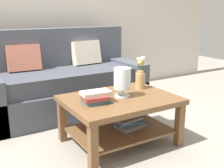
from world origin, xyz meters
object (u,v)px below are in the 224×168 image
(book_stack_main, at_px, (95,97))
(coffee_table, at_px, (120,111))
(glass_hurricane_vase, at_px, (122,80))
(couch, at_px, (64,84))
(flower_pitcher, at_px, (140,75))

(book_stack_main, bearing_deg, coffee_table, 3.44)
(glass_hurricane_vase, bearing_deg, book_stack_main, -174.42)
(couch, xyz_separation_m, coffee_table, (0.13, -1.18, -0.02))
(coffee_table, bearing_deg, couch, 96.10)
(coffee_table, relative_size, book_stack_main, 3.82)
(coffee_table, xyz_separation_m, flower_pitcher, (0.35, 0.16, 0.28))
(book_stack_main, height_order, flower_pitcher, flower_pitcher)
(book_stack_main, relative_size, flower_pitcher, 0.79)
(coffee_table, bearing_deg, glass_hurricane_vase, 27.49)
(coffee_table, relative_size, flower_pitcher, 3.00)
(book_stack_main, distance_m, flower_pitcher, 0.67)
(coffee_table, distance_m, glass_hurricane_vase, 0.31)
(coffee_table, height_order, book_stack_main, book_stack_main)
(book_stack_main, bearing_deg, couch, 82.53)
(couch, relative_size, flower_pitcher, 5.73)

